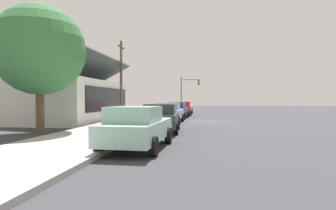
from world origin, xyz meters
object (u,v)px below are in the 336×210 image
object	(u,v)px
fire_hydrant_red	(135,123)
utility_pole_wooden	(121,78)
shade_tree	(40,50)
car_navy	(177,110)
traffic_light_main	(188,88)
car_ivory	(185,107)
car_cherry	(183,108)
car_charcoal	(161,117)
car_skyblue	(169,113)
car_seafoam	(137,127)

from	to	relation	value
fire_hydrant_red	utility_pole_wooden	bearing A→B (deg)	20.21
shade_tree	car_navy	bearing A→B (deg)	-25.33
car_navy	traffic_light_main	bearing A→B (deg)	1.81
car_ivory	fire_hydrant_red	world-z (taller)	car_ivory
car_navy	utility_pole_wooden	distance (m)	6.23
shade_tree	fire_hydrant_red	world-z (taller)	shade_tree
car_navy	traffic_light_main	size ratio (longest dim) A/B	0.86
shade_tree	utility_pole_wooden	world-z (taller)	utility_pole_wooden
shade_tree	utility_pole_wooden	xyz separation A→B (m)	(12.53, -0.80, -0.56)
car_cherry	fire_hydrant_red	xyz separation A→B (m)	(-17.08, 1.58, -0.32)
car_charcoal	car_navy	distance (m)	11.37
car_skyblue	car_cherry	world-z (taller)	same
shade_tree	utility_pole_wooden	bearing A→B (deg)	-3.66
car_seafoam	car_cherry	distance (m)	22.71
car_ivory	shade_tree	xyz separation A→B (m)	(-24.40, 6.24, 3.67)
car_ivory	utility_pole_wooden	bearing A→B (deg)	152.45
car_seafoam	shade_tree	size ratio (longest dim) A/B	0.66
car_ivory	shade_tree	size ratio (longest dim) A/B	0.71
traffic_light_main	fire_hydrant_red	xyz separation A→B (m)	(-26.81, 1.66, -2.99)
car_charcoal	traffic_light_main	size ratio (longest dim) A/B	0.91
traffic_light_main	car_ivory	bearing A→B (deg)	176.93
car_charcoal	utility_pole_wooden	xyz separation A→B (m)	(10.87, 5.54, 3.11)
traffic_light_main	fire_hydrant_red	bearing A→B (deg)	176.46
utility_pole_wooden	car_ivory	bearing A→B (deg)	-24.62
utility_pole_wooden	fire_hydrant_red	bearing A→B (deg)	-159.79
car_charcoal	car_navy	world-z (taller)	same
car_ivory	fire_hydrant_red	size ratio (longest dim) A/B	6.88
car_charcoal	car_ivory	distance (m)	22.74
car_ivory	shade_tree	world-z (taller)	shade_tree
car_seafoam	car_ivory	bearing A→B (deg)	2.78
car_skyblue	traffic_light_main	distance (m)	21.03
car_seafoam	car_charcoal	size ratio (longest dim) A/B	0.97
car_charcoal	traffic_light_main	xyz separation A→B (m)	(26.81, -0.12, 2.68)
utility_pole_wooden	car_seafoam	bearing A→B (deg)	-161.63
car_seafoam	car_cherry	world-z (taller)	same
car_seafoam	utility_pole_wooden	size ratio (longest dim) A/B	0.61
traffic_light_main	shade_tree	bearing A→B (deg)	167.22
car_navy	utility_pole_wooden	world-z (taller)	utility_pole_wooden
car_seafoam	utility_pole_wooden	world-z (taller)	utility_pole_wooden
car_charcoal	car_cherry	bearing A→B (deg)	-3.16
traffic_light_main	fire_hydrant_red	distance (m)	27.03
traffic_light_main	utility_pole_wooden	xyz separation A→B (m)	(-15.95, 5.66, 0.44)
car_skyblue	car_navy	bearing A→B (deg)	0.97
traffic_light_main	car_navy	bearing A→B (deg)	178.92
car_skyblue	utility_pole_wooden	world-z (taller)	utility_pole_wooden
fire_hydrant_red	car_ivory	bearing A→B (deg)	-3.63
car_charcoal	shade_tree	world-z (taller)	shade_tree
car_ivory	traffic_light_main	distance (m)	4.88
car_seafoam	traffic_light_main	xyz separation A→B (m)	(32.44, -0.18, 2.68)
car_charcoal	fire_hydrant_red	distance (m)	1.57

